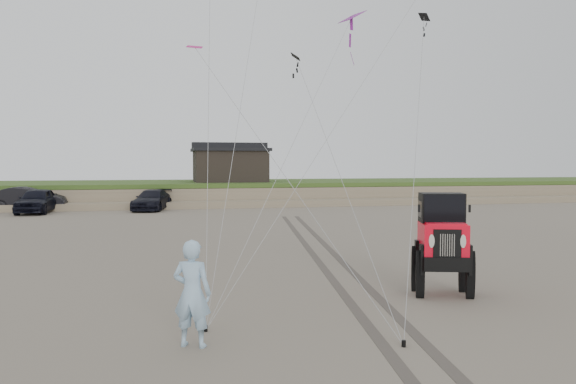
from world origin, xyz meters
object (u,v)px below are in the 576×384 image
object	(u,v)px
jeep	(442,255)
man	(192,293)
truck_a	(37,201)
truck_c	(152,200)
cabin	(230,164)
truck_b	(27,199)

from	to	relation	value
jeep	man	world-z (taller)	jeep
truck_a	jeep	xyz separation A→B (m)	(15.03, -27.19, 0.20)
truck_a	truck_c	bearing A→B (deg)	9.17
cabin	man	bearing A→B (deg)	-97.77
truck_c	jeep	size ratio (longest dim) A/B	0.89
jeep	truck_b	bearing A→B (deg)	135.63
cabin	truck_a	size ratio (longest dim) A/B	1.31
cabin	truck_a	world-z (taller)	cabin
truck_a	man	distance (m)	31.05
jeep	man	distance (m)	6.90
truck_b	man	xyz separation A→B (m)	(9.66, -31.60, 0.15)
truck_b	truck_c	size ratio (longest dim) A/B	1.03
truck_b	jeep	bearing A→B (deg)	-151.70
cabin	man	world-z (taller)	cabin
cabin	truck_c	world-z (taller)	cabin
cabin	jeep	size ratio (longest dim) A/B	1.15
cabin	truck_b	world-z (taller)	cabin
truck_b	truck_c	xyz separation A→B (m)	(8.43, -1.15, -0.12)
truck_b	truck_a	bearing A→B (deg)	-151.13
truck_c	man	size ratio (longest dim) A/B	2.51
truck_b	jeep	world-z (taller)	jeep
truck_a	truck_c	xyz separation A→B (m)	(7.43, 0.63, -0.12)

